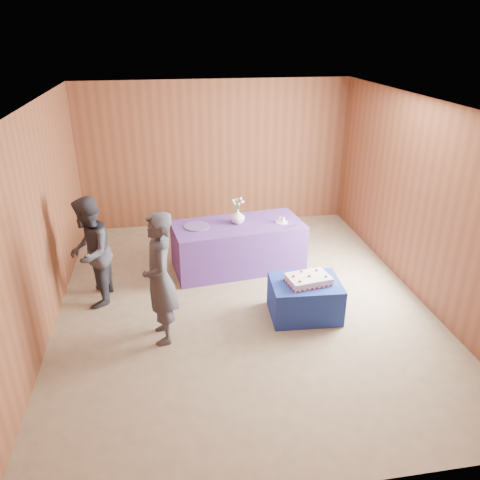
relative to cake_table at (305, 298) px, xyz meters
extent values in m
plane|color=gray|center=(-0.77, 0.44, -0.25)|extent=(6.00, 6.00, 0.00)
cube|color=brown|center=(-0.77, 3.44, 1.10)|extent=(5.00, 0.04, 2.70)
cube|color=brown|center=(-0.77, -2.56, 1.10)|extent=(5.00, 0.04, 2.70)
cube|color=brown|center=(-3.27, 0.44, 1.10)|extent=(0.04, 6.00, 2.70)
cube|color=brown|center=(1.73, 0.44, 1.10)|extent=(0.04, 6.00, 2.70)
cube|color=white|center=(-0.77, 0.44, 2.45)|extent=(5.00, 6.00, 0.04)
cube|color=#1C439A|center=(0.00, 0.00, 0.00)|extent=(0.94, 0.75, 0.50)
cube|color=#663695|center=(-0.66, 1.49, 0.12)|extent=(2.10, 1.15, 0.75)
cube|color=white|center=(0.02, -0.03, 0.30)|extent=(0.59, 0.44, 0.10)
sphere|color=maroon|center=(-0.21, -0.25, 0.26)|extent=(0.03, 0.03, 0.03)
sphere|color=maroon|center=(0.32, -0.16, 0.26)|extent=(0.03, 0.03, 0.03)
sphere|color=maroon|center=(-0.27, 0.11, 0.26)|extent=(0.03, 0.03, 0.03)
sphere|color=maroon|center=(0.26, 0.20, 0.26)|extent=(0.03, 0.03, 0.03)
sphere|color=maroon|center=(-0.12, -0.14, 0.36)|extent=(0.03, 0.03, 0.03)
cone|color=#186316|center=(-0.10, -0.14, 0.35)|extent=(0.01, 0.02, 0.02)
sphere|color=maroon|center=(0.15, 0.08, 0.36)|extent=(0.03, 0.03, 0.03)
cone|color=#186316|center=(0.17, 0.08, 0.35)|extent=(0.01, 0.02, 0.02)
sphere|color=maroon|center=(0.02, -0.03, 0.36)|extent=(0.03, 0.03, 0.03)
cone|color=#186316|center=(0.05, -0.03, 0.35)|extent=(0.01, 0.02, 0.02)
imported|color=white|center=(-0.66, 1.53, 0.61)|extent=(0.28, 0.28, 0.22)
cylinder|color=#346227|center=(-0.62, 1.53, 0.79)|extent=(0.01, 0.01, 0.13)
sphere|color=#B9A7D8|center=(-0.58, 1.53, 0.85)|extent=(0.04, 0.04, 0.04)
cylinder|color=#346227|center=(-0.63, 1.55, 0.79)|extent=(0.01, 0.01, 0.13)
sphere|color=white|center=(-0.60, 1.58, 0.85)|extent=(0.04, 0.04, 0.04)
cylinder|color=#346227|center=(-0.66, 1.56, 0.79)|extent=(0.01, 0.01, 0.13)
sphere|color=#B9A7D8|center=(-0.66, 1.60, 0.85)|extent=(0.04, 0.04, 0.04)
cylinder|color=#346227|center=(-0.68, 1.55, 0.79)|extent=(0.01, 0.01, 0.13)
sphere|color=white|center=(-0.71, 1.58, 0.85)|extent=(0.04, 0.04, 0.04)
cylinder|color=#346227|center=(-0.69, 1.53, 0.79)|extent=(0.01, 0.01, 0.13)
sphere|color=#B9A7D8|center=(-0.73, 1.53, 0.85)|extent=(0.04, 0.04, 0.04)
cylinder|color=#346227|center=(-0.68, 1.50, 0.79)|extent=(0.01, 0.01, 0.13)
sphere|color=white|center=(-0.71, 1.47, 0.85)|extent=(0.04, 0.04, 0.04)
cylinder|color=#346227|center=(-0.66, 1.50, 0.79)|extent=(0.01, 0.01, 0.13)
sphere|color=#B9A7D8|center=(-0.66, 1.45, 0.85)|extent=(0.04, 0.04, 0.04)
cylinder|color=#346227|center=(-0.63, 1.50, 0.79)|extent=(0.01, 0.01, 0.13)
sphere|color=white|center=(-0.60, 1.47, 0.85)|extent=(0.04, 0.04, 0.04)
cylinder|color=#594992|center=(-1.29, 1.47, 0.51)|extent=(0.52, 0.52, 0.02)
cylinder|color=silver|center=(0.02, 1.44, 0.51)|extent=(0.23, 0.23, 0.01)
cube|color=white|center=(0.02, 1.44, 0.55)|extent=(0.10, 0.10, 0.07)
sphere|color=maroon|center=(0.02, 1.41, 0.59)|extent=(0.03, 0.03, 0.03)
cube|color=silver|center=(0.12, 1.25, 0.50)|extent=(0.25, 0.11, 0.00)
imported|color=#36363F|center=(-1.86, -0.21, 0.58)|extent=(0.46, 0.64, 1.66)
imported|color=#2F3039|center=(-2.78, 0.78, 0.52)|extent=(0.63, 0.78, 1.54)
camera|label=1|loc=(-1.71, -5.10, 3.28)|focal=35.00mm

